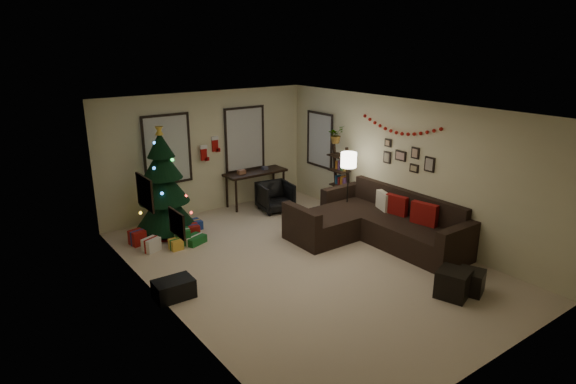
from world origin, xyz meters
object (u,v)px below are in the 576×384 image
object	(u,v)px
christmas_tree	(164,189)
bookshelf	(341,180)
desk	(256,175)
desk_chair	(275,197)
sofa	(376,225)

from	to	relation	value
christmas_tree	bookshelf	distance (m)	3.85
desk	desk_chair	size ratio (longest dim) A/B	2.23
christmas_tree	desk_chair	bearing A→B (deg)	-4.78
bookshelf	sofa	bearing A→B (deg)	-107.61
sofa	bookshelf	world-z (taller)	bookshelf
desk	bookshelf	size ratio (longest dim) A/B	0.96
christmas_tree	desk	bearing A→B (deg)	10.19
desk	christmas_tree	bearing A→B (deg)	-169.81
sofa	desk_chair	xyz separation A→B (m)	(-0.61, 2.56, 0.02)
desk_chair	bookshelf	size ratio (longest dim) A/B	0.43
sofa	desk	distance (m)	3.31
desk	bookshelf	bearing A→B (deg)	-52.86
sofa	desk	world-z (taller)	sofa
desk	sofa	bearing A→B (deg)	-77.32
christmas_tree	desk_chair	size ratio (longest dim) A/B	3.36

